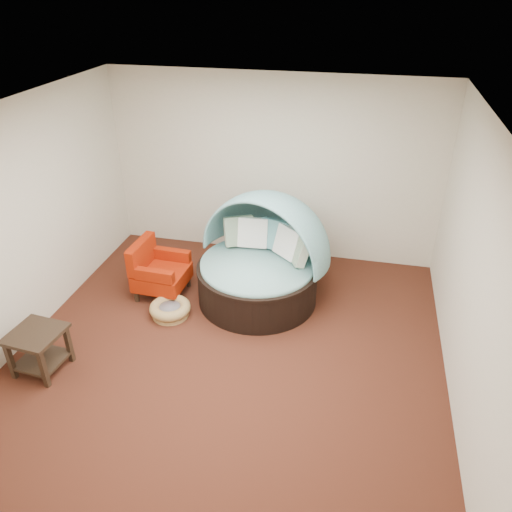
% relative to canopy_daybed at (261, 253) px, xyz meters
% --- Properties ---
extents(floor, '(5.00, 5.00, 0.00)m').
position_rel_canopy_daybed_xyz_m(floor, '(-0.12, -1.17, -0.70)').
color(floor, '#4D2216').
rests_on(floor, ground).
extents(wall_back, '(5.00, 0.00, 5.00)m').
position_rel_canopy_daybed_xyz_m(wall_back, '(-0.12, 1.33, 0.70)').
color(wall_back, beige).
rests_on(wall_back, floor).
extents(wall_front, '(5.00, 0.00, 5.00)m').
position_rel_canopy_daybed_xyz_m(wall_front, '(-0.12, -3.67, 0.70)').
color(wall_front, beige).
rests_on(wall_front, floor).
extents(wall_left, '(0.00, 5.00, 5.00)m').
position_rel_canopy_daybed_xyz_m(wall_left, '(-2.62, -1.17, 0.70)').
color(wall_left, beige).
rests_on(wall_left, floor).
extents(wall_right, '(0.00, 5.00, 5.00)m').
position_rel_canopy_daybed_xyz_m(wall_right, '(2.38, -1.17, 0.70)').
color(wall_right, beige).
rests_on(wall_right, floor).
extents(ceiling, '(5.00, 5.00, 0.00)m').
position_rel_canopy_daybed_xyz_m(ceiling, '(-0.12, -1.17, 2.10)').
color(ceiling, white).
rests_on(ceiling, wall_back).
extents(canopy_daybed, '(2.10, 2.07, 1.50)m').
position_rel_canopy_daybed_xyz_m(canopy_daybed, '(0.00, 0.00, 0.00)').
color(canopy_daybed, black).
rests_on(canopy_daybed, floor).
extents(pet_basket, '(0.67, 0.67, 0.19)m').
position_rel_canopy_daybed_xyz_m(pet_basket, '(-1.07, -0.72, -0.60)').
color(pet_basket, olive).
rests_on(pet_basket, floor).
extents(red_armchair, '(0.71, 0.72, 0.80)m').
position_rel_canopy_daybed_xyz_m(red_armchair, '(-1.41, -0.25, -0.33)').
color(red_armchair, black).
rests_on(red_armchair, floor).
extents(side_table, '(0.60, 0.60, 0.53)m').
position_rel_canopy_daybed_xyz_m(side_table, '(-2.12, -2.00, -0.36)').
color(side_table, black).
rests_on(side_table, floor).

